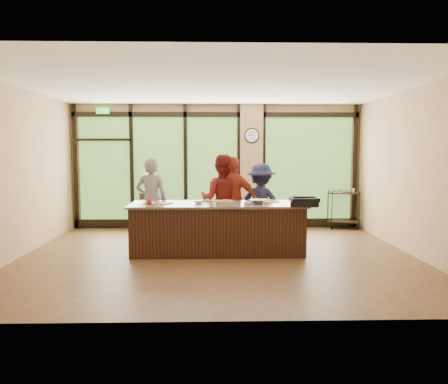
{
  "coord_description": "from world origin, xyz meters",
  "views": [
    {
      "loc": [
        -0.09,
        -7.66,
        1.87
      ],
      "look_at": [
        0.12,
        0.4,
        1.12
      ],
      "focal_mm": 35.0,
      "sensor_mm": 36.0,
      "label": 1
    }
  ],
  "objects": [
    {
      "name": "mixing_bowl",
      "position": [
        0.74,
        0.24,
        0.96
      ],
      "size": [
        0.4,
        0.4,
        0.08
      ],
      "primitive_type": "imported",
      "rotation": [
        0.0,
        0.0,
        -0.31
      ],
      "color": "silver",
      "rests_on": "countertop"
    },
    {
      "name": "cook_midright",
      "position": [
        0.32,
        1.0,
        0.89
      ],
      "size": [
        1.13,
        0.8,
        1.77
      ],
      "primitive_type": "imported",
      "rotation": [
        0.0,
        0.0,
        2.75
      ],
      "color": "maroon",
      "rests_on": "floor"
    },
    {
      "name": "red_ramekin",
      "position": [
        -1.23,
        0.11,
        0.96
      ],
      "size": [
        0.11,
        0.11,
        0.08
      ],
      "primitive_type": "imported",
      "rotation": [
        0.0,
        0.0,
        -0.1
      ],
      "color": "#AF1113",
      "rests_on": "countertop"
    },
    {
      "name": "roasting_pan",
      "position": [
        1.5,
        -0.16,
        0.96
      ],
      "size": [
        0.52,
        0.43,
        0.08
      ],
      "primitive_type": "cube",
      "rotation": [
        0.0,
        0.0,
        -0.14
      ],
      "color": "black",
      "rests_on": "countertop"
    },
    {
      "name": "cutting_board_right",
      "position": [
        0.97,
        0.57,
        0.93
      ],
      "size": [
        0.39,
        0.3,
        0.01
      ],
      "primitive_type": "cube",
      "rotation": [
        0.0,
        0.0,
        -0.02
      ],
      "color": "gold",
      "rests_on": "countertop"
    },
    {
      "name": "bar_cart",
      "position": [
        3.07,
        2.75,
        0.59
      ],
      "size": [
        0.8,
        0.6,
        0.98
      ],
      "rotation": [
        0.0,
        0.0,
        -0.3
      ],
      "color": "black",
      "rests_on": "floor"
    },
    {
      "name": "flower_stand",
      "position": [
        -1.53,
        2.75,
        0.45
      ],
      "size": [
        0.59,
        0.59,
        0.89
      ],
      "primitive_type": "cube",
      "rotation": [
        0.0,
        0.0,
        -0.42
      ],
      "color": "black",
      "rests_on": "floor"
    },
    {
      "name": "cook_midleft",
      "position": [
        0.09,
        1.03,
        0.91
      ],
      "size": [
        1.0,
        0.84,
        1.81
      ],
      "primitive_type": "imported",
      "rotation": [
        0.0,
        0.0,
        2.94
      ],
      "color": "maroon",
      "rests_on": "floor"
    },
    {
      "name": "ceiling",
      "position": [
        0.0,
        0.0,
        3.0
      ],
      "size": [
        7.0,
        7.0,
        0.0
      ],
      "primitive_type": "plane",
      "rotation": [
        3.14,
        0.0,
        0.0
      ],
      "color": "white",
      "rests_on": "back_wall"
    },
    {
      "name": "window_wall",
      "position": [
        0.16,
        2.95,
        1.39
      ],
      "size": [
        6.9,
        0.12,
        3.0
      ],
      "color": "tan",
      "rests_on": "floor"
    },
    {
      "name": "countertop",
      "position": [
        0.0,
        0.3,
        0.9
      ],
      "size": [
        3.2,
        1.1,
        0.04
      ],
      "primitive_type": "cube",
      "color": "#6C6159",
      "rests_on": "island_base"
    },
    {
      "name": "wall_clock",
      "position": [
        0.85,
        2.87,
        2.25
      ],
      "size": [
        0.36,
        0.04,
        0.36
      ],
      "color": "black",
      "rests_on": "window_wall"
    },
    {
      "name": "prep_bowl_near",
      "position": [
        -0.35,
        0.25,
        0.94
      ],
      "size": [
        0.18,
        0.18,
        0.05
      ],
      "primitive_type": "imported",
      "rotation": [
        0.0,
        0.0,
        -0.15
      ],
      "color": "silver",
      "rests_on": "countertop"
    },
    {
      "name": "flower_vase",
      "position": [
        -1.53,
        2.75,
        1.03
      ],
      "size": [
        0.27,
        0.27,
        0.27
      ],
      "primitive_type": "imported",
      "rotation": [
        0.0,
        0.0,
        -0.04
      ],
      "color": "#937D50",
      "rests_on": "flower_stand"
    },
    {
      "name": "prep_bowl_mid",
      "position": [
        0.52,
        0.1,
        0.94
      ],
      "size": [
        0.16,
        0.16,
        0.04
      ],
      "primitive_type": "imported",
      "rotation": [
        0.0,
        0.0,
        -0.27
      ],
      "color": "silver",
      "rests_on": "countertop"
    },
    {
      "name": "cutting_board_center",
      "position": [
        0.1,
        0.63,
        0.93
      ],
      "size": [
        0.47,
        0.41,
        0.01
      ],
      "primitive_type": "cube",
      "rotation": [
        0.0,
        0.0,
        -0.33
      ],
      "color": "gold",
      "rests_on": "countertop"
    },
    {
      "name": "island_base",
      "position": [
        0.0,
        0.3,
        0.44
      ],
      "size": [
        3.1,
        1.0,
        0.88
      ],
      "primitive_type": "cube",
      "color": "black",
      "rests_on": "floor"
    },
    {
      "name": "back_wall",
      "position": [
        0.0,
        3.0,
        1.5
      ],
      "size": [
        7.0,
        0.0,
        7.0
      ],
      "primitive_type": "plane",
      "rotation": [
        1.57,
        0.0,
        0.0
      ],
      "color": "tan",
      "rests_on": "floor"
    },
    {
      "name": "prep_bowl_far",
      "position": [
        0.17,
        0.59,
        0.94
      ],
      "size": [
        0.16,
        0.16,
        0.03
      ],
      "primitive_type": "imported",
      "rotation": [
        0.0,
        0.0,
        0.29
      ],
      "color": "silver",
      "rests_on": "countertop"
    },
    {
      "name": "left_wall",
      "position": [
        -3.5,
        0.0,
        1.5
      ],
      "size": [
        0.0,
        6.0,
        6.0
      ],
      "primitive_type": "plane",
      "rotation": [
        1.57,
        0.0,
        1.57
      ],
      "color": "tan",
      "rests_on": "floor"
    },
    {
      "name": "cook_left",
      "position": [
        -1.32,
        1.11,
        0.88
      ],
      "size": [
        0.67,
        0.47,
        1.75
      ],
      "primitive_type": "imported",
      "rotation": [
        0.0,
        0.0,
        3.05
      ],
      "color": "slate",
      "rests_on": "floor"
    },
    {
      "name": "right_wall",
      "position": [
        3.5,
        0.0,
        1.5
      ],
      "size": [
        0.0,
        6.0,
        6.0
      ],
      "primitive_type": "plane",
      "rotation": [
        1.57,
        0.0,
        -1.57
      ],
      "color": "tan",
      "rests_on": "floor"
    },
    {
      "name": "floor",
      "position": [
        0.0,
        0.0,
        0.0
      ],
      "size": [
        7.0,
        7.0,
        0.0
      ],
      "primitive_type": "plane",
      "color": "#4E2F1B",
      "rests_on": "ground"
    },
    {
      "name": "cutting_board_left",
      "position": [
        -1.08,
        0.27,
        0.93
      ],
      "size": [
        0.53,
        0.47,
        0.01
      ],
      "primitive_type": "cube",
      "rotation": [
        0.0,
        0.0,
        -0.38
      ],
      "color": "#488F34",
      "rests_on": "countertop"
    },
    {
      "name": "cook_right",
      "position": [
        0.89,
        1.13,
        0.81
      ],
      "size": [
        1.19,
        0.91,
        1.63
      ],
      "primitive_type": "imported",
      "rotation": [
        0.0,
        0.0,
        2.81
      ],
      "color": "#1A1B39",
      "rests_on": "floor"
    }
  ]
}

